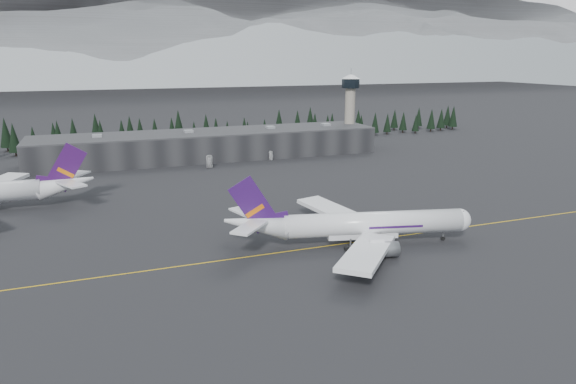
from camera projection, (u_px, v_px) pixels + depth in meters
name	position (u px, v px, depth m)	size (l,w,h in m)	color
ground	(315.00, 245.00, 131.38)	(1400.00, 1400.00, 0.00)	black
taxiline	(319.00, 247.00, 129.57)	(400.00, 0.40, 0.02)	gold
terminal	(210.00, 145.00, 242.95)	(160.00, 30.00, 12.60)	black
control_tower	(350.00, 103.00, 266.74)	(10.00, 10.00, 37.70)	gray
treeline	(196.00, 132.00, 276.14)	(360.00, 20.00, 15.00)	black
mountain_ridge	(118.00, 81.00, 1036.80)	(4400.00, 900.00, 420.00)	white
jet_main	(352.00, 225.00, 130.06)	(63.24, 57.70, 18.89)	white
gse_vehicle_a	(210.00, 166.00, 221.97)	(2.65, 5.74, 1.60)	#BDBDC0
gse_vehicle_b	(271.00, 158.00, 238.92)	(1.76, 4.38, 1.49)	silver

